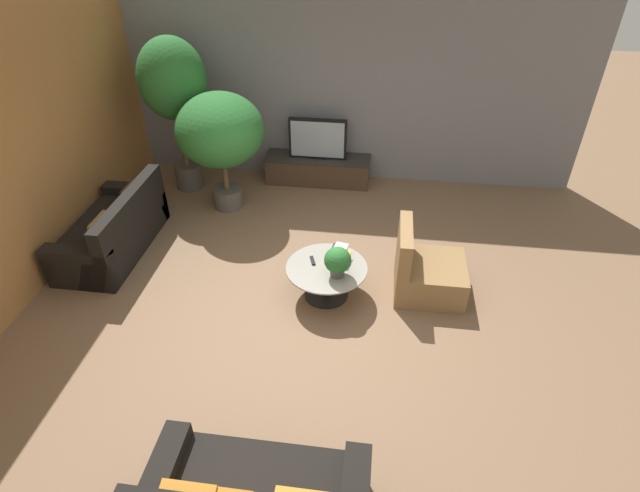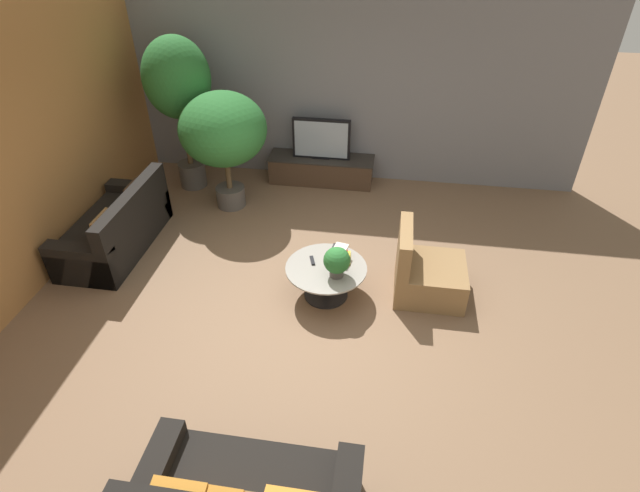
{
  "view_description": "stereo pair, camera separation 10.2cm",
  "coord_description": "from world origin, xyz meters",
  "px_view_note": "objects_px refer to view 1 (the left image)",
  "views": [
    {
      "loc": [
        0.71,
        -4.24,
        3.93
      ],
      "look_at": [
        0.1,
        0.39,
        0.55
      ],
      "focal_mm": 28.0,
      "sensor_mm": 36.0,
      "label": 1
    },
    {
      "loc": [
        0.81,
        -4.23,
        3.93
      ],
      "look_at": [
        0.1,
        0.39,
        0.55
      ],
      "focal_mm": 28.0,
      "sensor_mm": 36.0,
      "label": 2
    }
  ],
  "objects_px": {
    "coffee_table": "(327,276)",
    "couch_by_wall": "(114,231)",
    "armchair_wicker": "(425,272)",
    "potted_palm_corner": "(220,133)",
    "potted_palm_tall": "(173,85)",
    "media_console": "(318,169)",
    "potted_plant_tabletop": "(338,261)",
    "television": "(318,139)"
  },
  "relations": [
    {
      "from": "potted_palm_tall",
      "to": "potted_palm_corner",
      "type": "height_order",
      "value": "potted_palm_tall"
    },
    {
      "from": "media_console",
      "to": "potted_palm_tall",
      "type": "height_order",
      "value": "potted_palm_tall"
    },
    {
      "from": "media_console",
      "to": "potted_palm_corner",
      "type": "distance_m",
      "value": 1.82
    },
    {
      "from": "potted_palm_corner",
      "to": "potted_plant_tabletop",
      "type": "relative_size",
      "value": 4.78
    },
    {
      "from": "television",
      "to": "potted_palm_tall",
      "type": "xyz_separation_m",
      "value": [
        -2.01,
        -0.43,
        0.89
      ]
    },
    {
      "from": "media_console",
      "to": "television",
      "type": "relative_size",
      "value": 1.86
    },
    {
      "from": "media_console",
      "to": "potted_plant_tabletop",
      "type": "xyz_separation_m",
      "value": [
        0.61,
        -2.89,
        0.39
      ]
    },
    {
      "from": "potted_palm_tall",
      "to": "television",
      "type": "bearing_deg",
      "value": 12.14
    },
    {
      "from": "television",
      "to": "coffee_table",
      "type": "distance_m",
      "value": 2.84
    },
    {
      "from": "television",
      "to": "potted_palm_tall",
      "type": "height_order",
      "value": "potted_palm_tall"
    },
    {
      "from": "media_console",
      "to": "armchair_wicker",
      "type": "bearing_deg",
      "value": -57.45
    },
    {
      "from": "television",
      "to": "potted_plant_tabletop",
      "type": "height_order",
      "value": "television"
    },
    {
      "from": "coffee_table",
      "to": "potted_palm_tall",
      "type": "height_order",
      "value": "potted_palm_tall"
    },
    {
      "from": "potted_palm_corner",
      "to": "television",
      "type": "bearing_deg",
      "value": 37.39
    },
    {
      "from": "media_console",
      "to": "potted_palm_corner",
      "type": "relative_size",
      "value": 0.97
    },
    {
      "from": "potted_plant_tabletop",
      "to": "potted_palm_corner",
      "type": "bearing_deg",
      "value": 133.41
    },
    {
      "from": "television",
      "to": "potted_palm_corner",
      "type": "distance_m",
      "value": 1.61
    },
    {
      "from": "coffee_table",
      "to": "potted_palm_corner",
      "type": "relative_size",
      "value": 0.54
    },
    {
      "from": "couch_by_wall",
      "to": "potted_plant_tabletop",
      "type": "xyz_separation_m",
      "value": [
        2.98,
        -0.67,
        0.32
      ]
    },
    {
      "from": "couch_by_wall",
      "to": "potted_palm_corner",
      "type": "height_order",
      "value": "potted_palm_corner"
    },
    {
      "from": "coffee_table",
      "to": "couch_by_wall",
      "type": "distance_m",
      "value": 2.9
    },
    {
      "from": "media_console",
      "to": "couch_by_wall",
      "type": "height_order",
      "value": "couch_by_wall"
    },
    {
      "from": "media_console",
      "to": "television",
      "type": "height_order",
      "value": "television"
    },
    {
      "from": "coffee_table",
      "to": "potted_palm_corner",
      "type": "xyz_separation_m",
      "value": [
        -1.71,
        1.82,
        0.89
      ]
    },
    {
      "from": "couch_by_wall",
      "to": "armchair_wicker",
      "type": "height_order",
      "value": "armchair_wicker"
    },
    {
      "from": "television",
      "to": "couch_by_wall",
      "type": "distance_m",
      "value": 3.28
    },
    {
      "from": "potted_palm_tall",
      "to": "potted_plant_tabletop",
      "type": "relative_size",
      "value": 6.4
    },
    {
      "from": "armchair_wicker",
      "to": "potted_palm_corner",
      "type": "distance_m",
      "value": 3.38
    },
    {
      "from": "couch_by_wall",
      "to": "potted_palm_corner",
      "type": "xyz_separation_m",
      "value": [
        1.14,
        1.27,
        0.88
      ]
    },
    {
      "from": "media_console",
      "to": "armchair_wicker",
      "type": "relative_size",
      "value": 1.95
    },
    {
      "from": "media_console",
      "to": "television",
      "type": "distance_m",
      "value": 0.52
    },
    {
      "from": "armchair_wicker",
      "to": "media_console",
      "type": "bearing_deg",
      "value": 32.55
    },
    {
      "from": "media_console",
      "to": "potted_plant_tabletop",
      "type": "height_order",
      "value": "potted_plant_tabletop"
    },
    {
      "from": "armchair_wicker",
      "to": "potted_palm_tall",
      "type": "xyz_separation_m",
      "value": [
        -3.63,
        2.09,
        1.36
      ]
    },
    {
      "from": "coffee_table",
      "to": "potted_plant_tabletop",
      "type": "distance_m",
      "value": 0.37
    },
    {
      "from": "potted_palm_tall",
      "to": "potted_palm_corner",
      "type": "xyz_separation_m",
      "value": [
        0.78,
        -0.51,
        -0.45
      ]
    },
    {
      "from": "potted_plant_tabletop",
      "to": "potted_palm_tall",
      "type": "bearing_deg",
      "value": 136.93
    },
    {
      "from": "armchair_wicker",
      "to": "coffee_table",
      "type": "bearing_deg",
      "value": 101.71
    },
    {
      "from": "coffee_table",
      "to": "potted_palm_tall",
      "type": "bearing_deg",
      "value": 136.96
    },
    {
      "from": "armchair_wicker",
      "to": "television",
      "type": "bearing_deg",
      "value": 32.56
    },
    {
      "from": "potted_palm_corner",
      "to": "potted_palm_tall",
      "type": "bearing_deg",
      "value": 147.07
    },
    {
      "from": "armchair_wicker",
      "to": "potted_plant_tabletop",
      "type": "bearing_deg",
      "value": 109.96
    }
  ]
}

